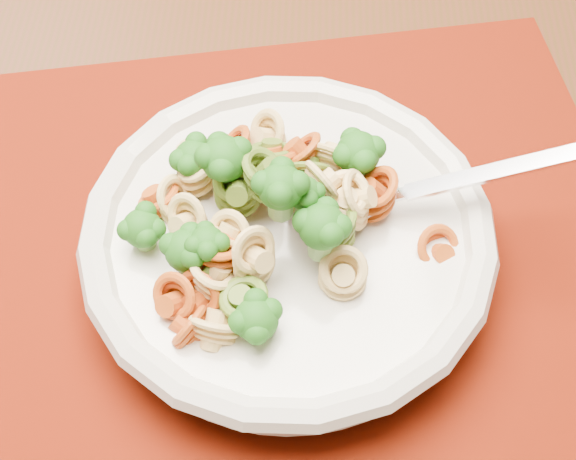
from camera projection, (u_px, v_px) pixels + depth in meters
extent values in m
cube|color=#4A2B18|center=(112.00, 234.00, 1.39)|extent=(4.00, 4.00, 0.01)
cube|color=#482314|center=(298.00, 171.00, 0.58)|extent=(1.36, 0.99, 0.04)
cube|color=#661304|center=(278.00, 244.00, 0.52)|extent=(0.47, 0.37, 0.00)
cylinder|color=beige|center=(288.00, 261.00, 0.51)|extent=(0.11, 0.11, 0.01)
cylinder|color=beige|center=(288.00, 245.00, 0.49)|extent=(0.23, 0.23, 0.03)
torus|color=beige|center=(288.00, 232.00, 0.48)|extent=(0.25, 0.25, 0.02)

